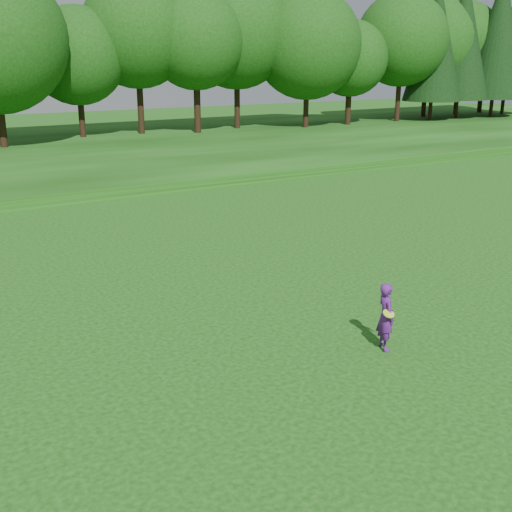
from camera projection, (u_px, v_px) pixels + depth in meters
ground at (247, 404)px, 12.26m from camera, size 140.00×140.00×0.00m
walking_path at (23, 205)px, 28.64m from camera, size 130.00×1.60×0.04m
woman at (386, 316)px, 14.36m from camera, size 0.54×0.67×1.58m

